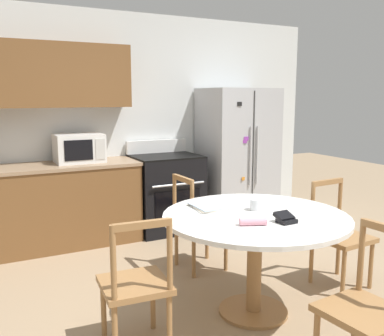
{
  "coord_description": "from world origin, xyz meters",
  "views": [
    {
      "loc": [
        -1.69,
        -2.38,
        1.62
      ],
      "look_at": [
        0.13,
        1.15,
        0.95
      ],
      "focal_mm": 40.0,
      "sensor_mm": 36.0,
      "label": 1
    }
  ],
  "objects_px": {
    "dining_chair_far": "(198,224)",
    "oven_range": "(166,192)",
    "dining_chair_left": "(136,286)",
    "wallet": "(285,219)",
    "refrigerator": "(237,156)",
    "dining_chair_right": "(339,236)",
    "candle_glass": "(256,206)",
    "microwave": "(79,148)",
    "dining_chair_near": "(367,310)"
  },
  "relations": [
    {
      "from": "dining_chair_far",
      "to": "oven_range",
      "type": "bearing_deg",
      "value": 168.23
    },
    {
      "from": "dining_chair_left",
      "to": "wallet",
      "type": "relative_size",
      "value": 6.94
    },
    {
      "from": "oven_range",
      "to": "dining_chair_far",
      "type": "distance_m",
      "value": 1.26
    },
    {
      "from": "refrigerator",
      "to": "dining_chair_right",
      "type": "height_order",
      "value": "refrigerator"
    },
    {
      "from": "refrigerator",
      "to": "dining_chair_left",
      "type": "relative_size",
      "value": 1.91
    },
    {
      "from": "refrigerator",
      "to": "dining_chair_far",
      "type": "bearing_deg",
      "value": -135.31
    },
    {
      "from": "wallet",
      "to": "candle_glass",
      "type": "bearing_deg",
      "value": 88.96
    },
    {
      "from": "refrigerator",
      "to": "microwave",
      "type": "xyz_separation_m",
      "value": [
        -2.0,
        0.11,
        0.2
      ]
    },
    {
      "from": "dining_chair_left",
      "to": "candle_glass",
      "type": "distance_m",
      "value": 1.09
    },
    {
      "from": "dining_chair_left",
      "to": "dining_chair_near",
      "type": "bearing_deg",
      "value": -36.07
    },
    {
      "from": "oven_range",
      "to": "wallet",
      "type": "xyz_separation_m",
      "value": [
        -0.18,
        -2.43,
        0.33
      ]
    },
    {
      "from": "dining_chair_far",
      "to": "wallet",
      "type": "xyz_separation_m",
      "value": [
        0.04,
        -1.2,
        0.36
      ]
    },
    {
      "from": "dining_chair_near",
      "to": "wallet",
      "type": "relative_size",
      "value": 6.94
    },
    {
      "from": "oven_range",
      "to": "dining_chair_left",
      "type": "xyz_separation_m",
      "value": [
        -1.2,
        -2.23,
        -0.03
      ]
    },
    {
      "from": "refrigerator",
      "to": "dining_chair_right",
      "type": "bearing_deg",
      "value": -98.34
    },
    {
      "from": "candle_glass",
      "to": "wallet",
      "type": "relative_size",
      "value": 0.68
    },
    {
      "from": "dining_chair_near",
      "to": "dining_chair_right",
      "type": "distance_m",
      "value": 1.32
    },
    {
      "from": "dining_chair_far",
      "to": "dining_chair_right",
      "type": "height_order",
      "value": "same"
    },
    {
      "from": "refrigerator",
      "to": "candle_glass",
      "type": "relative_size",
      "value": 19.44
    },
    {
      "from": "oven_range",
      "to": "dining_chair_near",
      "type": "xyz_separation_m",
      "value": [
        -0.15,
        -3.12,
        -0.03
      ]
    },
    {
      "from": "microwave",
      "to": "refrigerator",
      "type": "bearing_deg",
      "value": -3.08
    },
    {
      "from": "dining_chair_near",
      "to": "candle_glass",
      "type": "relative_size",
      "value": 10.21
    },
    {
      "from": "dining_chair_near",
      "to": "dining_chair_left",
      "type": "height_order",
      "value": "same"
    },
    {
      "from": "dining_chair_right",
      "to": "dining_chair_near",
      "type": "bearing_deg",
      "value": 46.58
    },
    {
      "from": "dining_chair_far",
      "to": "candle_glass",
      "type": "bearing_deg",
      "value": 1.33
    },
    {
      "from": "refrigerator",
      "to": "oven_range",
      "type": "relative_size",
      "value": 1.59
    },
    {
      "from": "microwave",
      "to": "dining_chair_far",
      "type": "relative_size",
      "value": 0.57
    },
    {
      "from": "refrigerator",
      "to": "wallet",
      "type": "distance_m",
      "value": 2.67
    },
    {
      "from": "dining_chair_left",
      "to": "wallet",
      "type": "height_order",
      "value": "dining_chair_left"
    },
    {
      "from": "oven_range",
      "to": "wallet",
      "type": "height_order",
      "value": "oven_range"
    },
    {
      "from": "dining_chair_right",
      "to": "oven_range",
      "type": "bearing_deg",
      "value": -75.44
    },
    {
      "from": "microwave",
      "to": "dining_chair_near",
      "type": "relative_size",
      "value": 0.57
    },
    {
      "from": "refrigerator",
      "to": "wallet",
      "type": "bearing_deg",
      "value": -116.18
    },
    {
      "from": "dining_chair_near",
      "to": "dining_chair_right",
      "type": "xyz_separation_m",
      "value": [
        0.85,
        1.01,
        0.0
      ]
    },
    {
      "from": "microwave",
      "to": "dining_chair_left",
      "type": "distance_m",
      "value": 2.39
    },
    {
      "from": "wallet",
      "to": "dining_chair_left",
      "type": "bearing_deg",
      "value": 168.39
    },
    {
      "from": "oven_range",
      "to": "dining_chair_near",
      "type": "distance_m",
      "value": 3.12
    },
    {
      "from": "dining_chair_near",
      "to": "candle_glass",
      "type": "height_order",
      "value": "dining_chair_near"
    },
    {
      "from": "microwave",
      "to": "candle_glass",
      "type": "xyz_separation_m",
      "value": [
        0.83,
        -2.15,
        -0.25
      ]
    },
    {
      "from": "dining_chair_left",
      "to": "microwave",
      "type": "bearing_deg",
      "value": 89.89
    },
    {
      "from": "dining_chair_right",
      "to": "candle_glass",
      "type": "xyz_separation_m",
      "value": [
        -0.87,
        0.02,
        0.37
      ]
    },
    {
      "from": "microwave",
      "to": "candle_glass",
      "type": "bearing_deg",
      "value": -68.89
    },
    {
      "from": "dining_chair_far",
      "to": "wallet",
      "type": "relative_size",
      "value": 6.94
    },
    {
      "from": "refrigerator",
      "to": "oven_range",
      "type": "bearing_deg",
      "value": 177.98
    },
    {
      "from": "dining_chair_right",
      "to": "wallet",
      "type": "distance_m",
      "value": 1.0
    },
    {
      "from": "refrigerator",
      "to": "oven_range",
      "type": "distance_m",
      "value": 1.07
    },
    {
      "from": "refrigerator",
      "to": "dining_chair_left",
      "type": "bearing_deg",
      "value": -134.99
    },
    {
      "from": "refrigerator",
      "to": "candle_glass",
      "type": "bearing_deg",
      "value": -119.85
    },
    {
      "from": "oven_range",
      "to": "wallet",
      "type": "bearing_deg",
      "value": -94.34
    },
    {
      "from": "dining_chair_left",
      "to": "dining_chair_right",
      "type": "height_order",
      "value": "same"
    }
  ]
}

